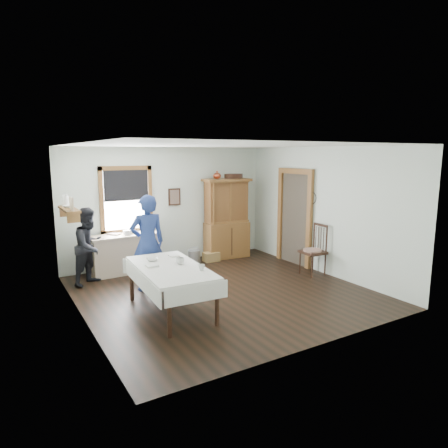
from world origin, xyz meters
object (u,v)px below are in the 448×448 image
(dining_table, at_px, (171,289))
(figure_dark, at_px, (90,249))
(pail, at_px, (194,257))
(wicker_basket, at_px, (211,257))
(china_hutch, at_px, (227,218))
(woman_blue, at_px, (148,246))
(spindle_chair, at_px, (313,250))
(work_counter, at_px, (124,254))

(dining_table, distance_m, figure_dark, 2.32)
(pail, height_order, wicker_basket, pail)
(dining_table, height_order, wicker_basket, dining_table)
(pail, relative_size, figure_dark, 0.22)
(china_hutch, height_order, woman_blue, china_hutch)
(dining_table, distance_m, spindle_chair, 3.44)
(dining_table, bearing_deg, china_hutch, 44.52)
(spindle_chair, bearing_deg, china_hutch, 113.24)
(wicker_basket, xyz_separation_m, figure_dark, (-2.86, -0.25, 0.60))
(work_counter, relative_size, china_hutch, 0.75)
(pail, relative_size, woman_blue, 0.19)
(work_counter, height_order, pail, work_counter)
(spindle_chair, height_order, pail, spindle_chair)
(china_hutch, relative_size, pail, 6.27)
(dining_table, xyz_separation_m, woman_blue, (0.08, 1.25, 0.45))
(woman_blue, bearing_deg, wicker_basket, -147.71)
(china_hutch, height_order, dining_table, china_hutch)
(work_counter, relative_size, figure_dark, 1.04)
(wicker_basket, bearing_deg, dining_table, -130.78)
(pail, distance_m, woman_blue, 2.10)
(work_counter, bearing_deg, woman_blue, -90.63)
(pail, relative_size, wicker_basket, 0.85)
(spindle_chair, bearing_deg, pail, 133.06)
(work_counter, distance_m, wicker_basket, 2.09)
(work_counter, distance_m, figure_dark, 0.93)
(china_hutch, xyz_separation_m, dining_table, (-2.60, -2.56, -0.59))
(spindle_chair, relative_size, figure_dark, 0.77)
(woman_blue, bearing_deg, spindle_chair, 167.25)
(wicker_basket, distance_m, figure_dark, 2.93)
(dining_table, xyz_separation_m, spindle_chair, (3.41, 0.36, 0.16))
(work_counter, bearing_deg, dining_table, -93.83)
(work_counter, distance_m, spindle_chair, 4.05)
(work_counter, height_order, figure_dark, figure_dark)
(dining_table, height_order, spindle_chair, spindle_chair)
(pail, xyz_separation_m, figure_dark, (-2.43, -0.30, 0.55))
(wicker_basket, bearing_deg, woman_blue, -149.90)
(china_hutch, distance_m, woman_blue, 2.85)
(dining_table, bearing_deg, figure_dark, 109.92)
(china_hutch, height_order, spindle_chair, china_hutch)
(wicker_basket, bearing_deg, spindle_chair, -56.84)
(work_counter, bearing_deg, pail, -6.87)
(dining_table, relative_size, woman_blue, 1.14)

